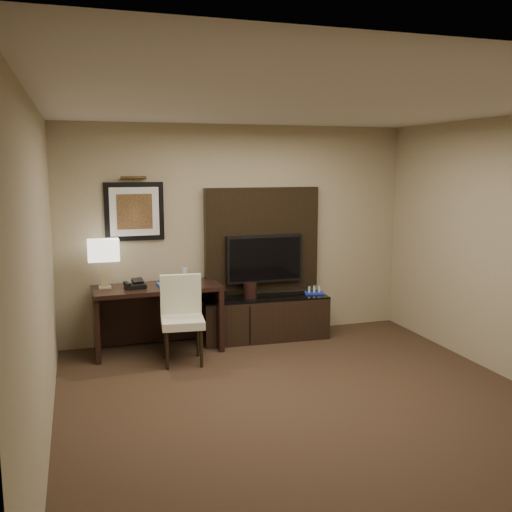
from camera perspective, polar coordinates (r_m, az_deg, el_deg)
name	(u,v)px	position (r m, az deg, el deg)	size (l,w,h in m)	color
floor	(314,413)	(5.36, 5.86, -15.31)	(4.50, 5.00, 0.01)	#332217
ceiling	(320,104)	(4.90, 6.39, 14.83)	(4.50, 5.00, 0.01)	silver
wall_back	(238,232)	(7.29, -1.78, 2.39)	(4.50, 0.01, 2.70)	tan
wall_left	(40,281)	(4.56, -20.81, -2.34)	(0.01, 5.00, 2.70)	tan
desk	(158,319)	(6.91, -9.77, -6.18)	(1.48, 0.63, 0.79)	black
credenza	(265,318)	(7.29, 0.92, -6.23)	(1.60, 0.44, 0.55)	black
tv_wall_panel	(262,238)	(7.33, 0.61, 1.80)	(1.50, 0.12, 1.30)	black
tv	(264,259)	(7.27, 0.85, -0.25)	(1.00, 0.08, 0.60)	black
artwork	(134,212)	(7.00, -12.07, 4.37)	(0.70, 0.04, 0.70)	black
picture_light	(133,178)	(6.94, -12.15, 7.64)	(0.04, 0.04, 0.30)	#442F15
desk_chair	(183,321)	(6.44, -7.36, -6.47)	(0.46, 0.54, 0.97)	beige
table_lamp	(104,265)	(6.79, -14.96, -0.90)	(0.33, 0.19, 0.54)	tan
desk_phone	(135,284)	(6.74, -11.98, -2.73)	(0.21, 0.19, 0.11)	black
blue_folder	(168,285)	(6.82, -8.79, -2.86)	(0.23, 0.31, 0.02)	#173D96
book	(169,275)	(6.82, -8.73, -1.93)	(0.18, 0.02, 0.24)	#B5A38E
water_bottle	(185,275)	(6.94, -7.11, -1.92)	(0.06, 0.06, 0.18)	silver
ice_bucket	(250,290)	(7.16, -0.61, -3.47)	(0.17, 0.17, 0.19)	black
minibar_tray	(314,290)	(7.43, 5.84, -3.45)	(0.24, 0.14, 0.09)	#1A2EAC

